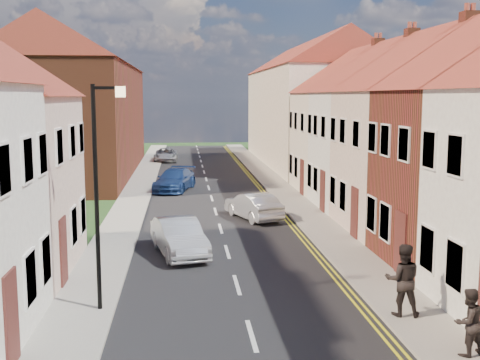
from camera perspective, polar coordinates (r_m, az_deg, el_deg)
road at (r=26.59m, az=-1.86°, el=-4.64°), size 7.00×90.00×0.02m
pavement_left at (r=26.67m, az=-11.36°, el=-4.65°), size 1.80×90.00×0.12m
pavement_right at (r=27.20m, az=7.46°, el=-4.31°), size 1.80×90.00×0.12m
cottage_r_pink at (r=27.12m, az=18.34°, el=4.73°), size 8.30×6.00×9.00m
cottage_r_white_far at (r=32.14m, az=14.46°, el=5.33°), size 8.30×5.20×9.00m
cottage_r_cream_far at (r=37.25m, az=11.64°, el=5.74°), size 8.30×6.00×9.00m
block_right_far at (r=52.06m, az=6.69°, el=7.33°), size 8.30×24.20×10.50m
block_left_far at (r=46.54m, az=-15.09°, el=7.05°), size 8.30×24.20×10.50m
lamppost at (r=16.21m, az=-13.20°, el=-0.30°), size 0.88×0.15×6.00m
car_mid at (r=22.30m, az=-5.81°, el=-5.40°), size 2.32×4.30×1.34m
car_far at (r=37.37m, az=-6.21°, el=0.01°), size 2.97×4.96×1.35m
car_distant at (r=54.24m, az=-7.04°, el=2.38°), size 2.09×4.36×1.20m
pedestrian_right at (r=14.49m, az=20.83°, el=-12.46°), size 0.88×0.77×1.52m
car_mid_b at (r=28.56m, az=1.26°, el=-2.47°), size 2.57×4.10×1.28m
pedestrian_right_b at (r=16.39m, az=15.18°, el=-9.11°), size 1.06×0.90×1.91m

